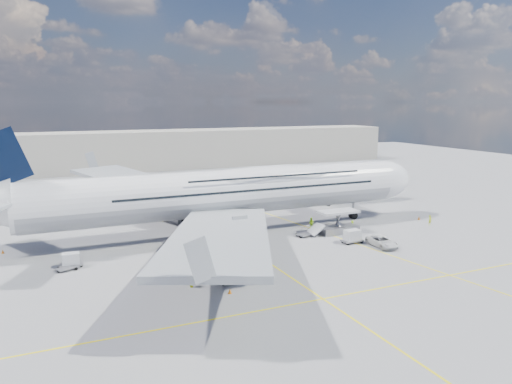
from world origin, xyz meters
name	(u,v)px	position (x,y,z in m)	size (l,w,h in m)	color
ground	(249,250)	(0.00, 0.00, 0.00)	(300.00, 300.00, 0.00)	gray
taxi_line_main	(249,250)	(0.00, 0.00, 0.01)	(0.25, 220.00, 0.01)	yellow
taxi_line_cross	(323,299)	(0.00, -20.00, 0.01)	(120.00, 0.25, 0.01)	yellow
taxi_line_diag	(300,225)	(14.00, 10.00, 0.01)	(0.25, 100.00, 0.01)	yellow
airliner	(226,192)	(0.26, 10.00, 6.87)	(77.26, 79.15, 23.71)	white
jet_bridge	(342,173)	(29.81, 20.94, 6.85)	(18.80, 12.10, 8.50)	#B7B7BC
cargo_loader	(337,225)	(16.82, 2.89, 1.25)	(8.53, 3.20, 3.67)	silver
terminal	(128,151)	(0.00, 95.00, 6.00)	(180.00, 16.00, 12.00)	#B2AD9E
tree_line	(205,142)	(40.00, 140.00, 4.00)	(160.00, 6.00, 8.00)	#193814
dolly_row_a	(67,268)	(-24.60, 1.33, 0.29)	(2.92, 2.29, 0.38)	gray
dolly_row_b	(218,277)	(-8.31, -9.78, 0.33)	(3.21, 2.25, 0.43)	gray
dolly_row_c	(231,280)	(-7.29, -11.25, 0.33)	(3.22, 2.29, 0.43)	gray
dolly_back	(71,260)	(-24.02, 2.49, 0.99)	(2.99, 1.70, 1.85)	gray
dolly_nose_far	(352,236)	(15.59, -3.17, 1.09)	(3.27, 1.85, 2.02)	gray
dolly_nose_near	(306,234)	(11.17, 3.17, 0.36)	(3.60, 2.68, 0.47)	gray
baggage_tug	(181,265)	(-11.47, -4.55, 0.74)	(2.93, 2.03, 1.67)	silver
catering_truck_inner	(190,208)	(-2.44, 21.30, 2.17)	(8.28, 5.13, 4.60)	gray
catering_truck_outer	(134,193)	(-8.52, 41.78, 1.96)	(7.41, 3.73, 4.23)	gray
service_van	(382,242)	(18.44, -6.64, 0.79)	(2.61, 5.66, 1.57)	silver
crew_nose	(430,220)	(34.48, 0.73, 0.86)	(0.63, 0.41, 1.72)	#CBDF17
crew_loader	(311,223)	(14.47, 7.06, 0.94)	(0.91, 0.71, 1.87)	#B4F81A
crew_wing	(191,279)	(-12.00, -10.77, 0.96)	(1.13, 0.47, 1.93)	#E4F91A
crew_van	(352,225)	(20.43, 3.76, 0.75)	(0.73, 0.48, 1.50)	#C5FF1A
crew_tug	(258,247)	(0.32, -2.23, 0.94)	(1.21, 0.70, 1.87)	#C1FF1A
cone_nose	(419,218)	(35.43, 4.45, 0.30)	(0.49, 0.49, 0.63)	orange
cone_wing_left_inner	(165,219)	(-6.64, 22.54, 0.30)	(0.49, 0.49, 0.62)	orange
cone_wing_left_outer	(133,211)	(-10.58, 32.09, 0.30)	(0.49, 0.49, 0.63)	orange
cone_wing_right_inner	(201,277)	(-10.22, -8.91, 0.30)	(0.49, 0.49, 0.63)	orange
cone_wing_right_outer	(230,291)	(-8.64, -14.43, 0.27)	(0.44, 0.44, 0.56)	orange
cone_tail	(3,252)	(-32.37, 12.67, 0.26)	(0.43, 0.43, 0.55)	orange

